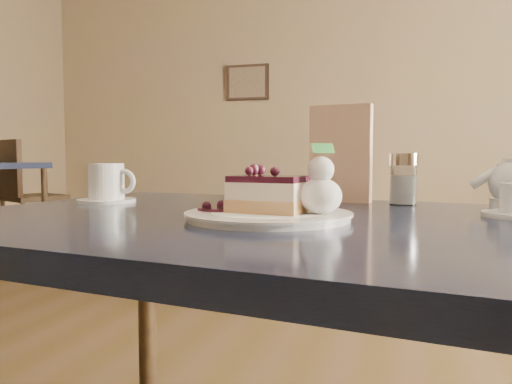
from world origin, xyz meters
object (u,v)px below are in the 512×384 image
(main_table, at_px, (280,261))
(dessert_plate, at_px, (268,216))
(cheesecake_slice, at_px, (268,194))
(coffee_set, at_px, (107,185))

(main_table, xyz_separation_m, dessert_plate, (-0.01, -0.05, 0.08))
(dessert_plate, xyz_separation_m, cheesecake_slice, (0.00, 0.00, 0.04))
(main_table, relative_size, cheesecake_slice, 9.95)
(dessert_plate, bearing_deg, coffee_set, 155.36)
(dessert_plate, height_order, coffee_set, coffee_set)
(cheesecake_slice, height_order, coffee_set, coffee_set)
(dessert_plate, xyz_separation_m, coffee_set, (-0.43, 0.20, 0.03))
(cheesecake_slice, bearing_deg, dessert_plate, -82.18)
(main_table, distance_m, cheesecake_slice, 0.13)
(cheesecake_slice, xyz_separation_m, coffee_set, (-0.43, 0.20, -0.00))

